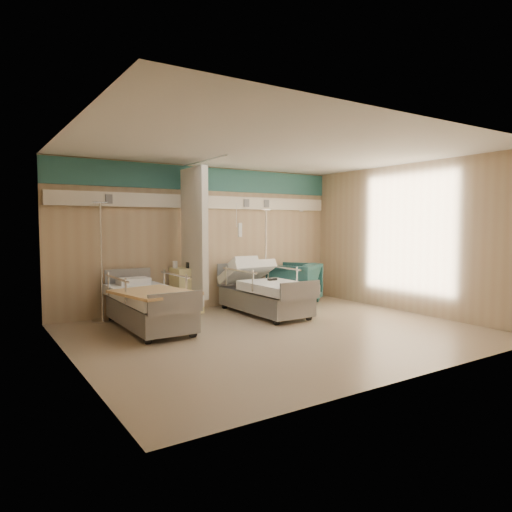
{
  "coord_description": "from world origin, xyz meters",
  "views": [
    {
      "loc": [
        -4.07,
        -5.63,
        1.66
      ],
      "look_at": [
        -0.03,
        0.6,
        1.15
      ],
      "focal_mm": 32.0,
      "sensor_mm": 36.0,
      "label": 1
    }
  ],
  "objects_px": {
    "bedside_cabinet": "(187,290)",
    "visitor_armchair": "(294,283)",
    "bed_right": "(264,297)",
    "iv_stand_right": "(266,285)",
    "iv_stand_left": "(102,297)",
    "bed_left": "(149,309)"
  },
  "relations": [
    {
      "from": "iv_stand_right",
      "to": "iv_stand_left",
      "type": "distance_m",
      "value": 3.25
    },
    {
      "from": "bed_left",
      "to": "iv_stand_left",
      "type": "height_order",
      "value": "iv_stand_left"
    },
    {
      "from": "bed_left",
      "to": "iv_stand_right",
      "type": "relative_size",
      "value": 1.09
    },
    {
      "from": "bedside_cabinet",
      "to": "visitor_armchair",
      "type": "relative_size",
      "value": 0.9
    },
    {
      "from": "bed_right",
      "to": "iv_stand_left",
      "type": "xyz_separation_m",
      "value": [
        -2.68,
        0.98,
        0.1
      ]
    },
    {
      "from": "bedside_cabinet",
      "to": "iv_stand_left",
      "type": "distance_m",
      "value": 1.53
    },
    {
      "from": "bedside_cabinet",
      "to": "visitor_armchair",
      "type": "xyz_separation_m",
      "value": [
        2.32,
        -0.3,
        0.01
      ]
    },
    {
      "from": "bed_right",
      "to": "bed_left",
      "type": "height_order",
      "value": "same"
    },
    {
      "from": "bed_right",
      "to": "bedside_cabinet",
      "type": "distance_m",
      "value": 1.46
    },
    {
      "from": "visitor_armchair",
      "to": "iv_stand_left",
      "type": "xyz_separation_m",
      "value": [
        -3.85,
        0.38,
        -0.01
      ]
    },
    {
      "from": "visitor_armchair",
      "to": "iv_stand_right",
      "type": "distance_m",
      "value": 0.64
    },
    {
      "from": "bedside_cabinet",
      "to": "visitor_armchair",
      "type": "distance_m",
      "value": 2.34
    },
    {
      "from": "bedside_cabinet",
      "to": "iv_stand_right",
      "type": "xyz_separation_m",
      "value": [
        1.71,
        -0.13,
        -0.02
      ]
    },
    {
      "from": "bed_left",
      "to": "bedside_cabinet",
      "type": "relative_size",
      "value": 2.54
    },
    {
      "from": "bed_right",
      "to": "iv_stand_left",
      "type": "height_order",
      "value": "iv_stand_left"
    },
    {
      "from": "bed_right",
      "to": "bed_left",
      "type": "distance_m",
      "value": 2.2
    },
    {
      "from": "visitor_armchair",
      "to": "iv_stand_left",
      "type": "bearing_deg",
      "value": -35.38
    },
    {
      "from": "bed_right",
      "to": "iv_stand_left",
      "type": "bearing_deg",
      "value": 159.91
    },
    {
      "from": "bed_left",
      "to": "visitor_armchair",
      "type": "xyz_separation_m",
      "value": [
        3.37,
        0.6,
        0.12
      ]
    },
    {
      "from": "bed_left",
      "to": "iv_stand_left",
      "type": "bearing_deg",
      "value": 116.1
    },
    {
      "from": "iv_stand_right",
      "to": "iv_stand_left",
      "type": "bearing_deg",
      "value": 176.38
    },
    {
      "from": "bed_right",
      "to": "iv_stand_left",
      "type": "distance_m",
      "value": 2.86
    }
  ]
}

